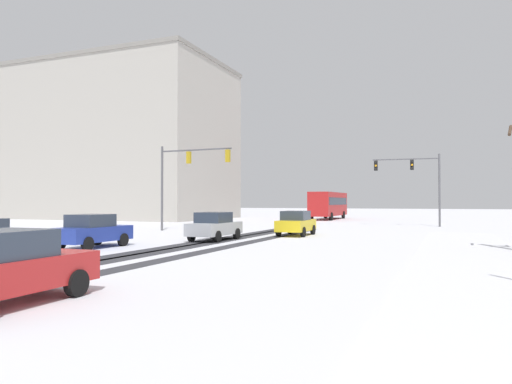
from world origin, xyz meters
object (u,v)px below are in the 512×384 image
traffic_signal_far_right (415,175)px  traffic_signal_near_left (185,170)px  office_building_far_left_block (123,143)px  car_blue_third (92,231)px  car_red_fifth (4,267)px  car_silver_second (214,226)px  bus_oncoming (329,203)px  car_yellow_cab_lead (296,223)px

traffic_signal_far_right → traffic_signal_near_left: size_ratio=1.00×
traffic_signal_near_left → office_building_far_left_block: size_ratio=0.24×
car_blue_third → office_building_far_left_block: bearing=125.4°
traffic_signal_far_right → car_blue_third: traffic_signal_far_right is taller
traffic_signal_far_right → car_red_fifth: bearing=-99.3°
car_silver_second → bus_oncoming: bearing=92.3°
traffic_signal_far_right → car_yellow_cab_lead: bearing=-113.4°
car_silver_second → car_blue_third: 7.12m
bus_oncoming → traffic_signal_near_left: bearing=-99.1°
traffic_signal_far_right → car_yellow_cab_lead: (-6.60, -15.27, -3.82)m
car_red_fifth → office_building_far_left_block: (-31.59, 45.54, 9.28)m
car_red_fifth → office_building_far_left_block: office_building_far_left_block is taller
traffic_signal_near_left → office_building_far_left_block: 31.34m
car_red_fifth → car_blue_third: bearing=122.8°
traffic_signal_far_right → car_blue_third: 30.27m
car_yellow_cab_lead → car_blue_third: (-6.70, -11.66, 0.00)m
car_red_fifth → traffic_signal_far_right: bearing=80.7°
traffic_signal_far_right → traffic_signal_near_left: bearing=-138.5°
car_blue_third → car_red_fifth: 13.06m
office_building_far_left_block → car_silver_second: bearing=-45.4°
car_yellow_cab_lead → car_red_fifth: size_ratio=1.00×
traffic_signal_far_right → office_building_far_left_block: office_building_far_left_block is taller
car_silver_second → bus_oncoming: 34.76m
car_blue_third → traffic_signal_near_left: bearing=100.6°
car_silver_second → office_building_far_left_block: 40.88m
bus_oncoming → office_building_far_left_block: 28.50m
car_silver_second → car_red_fifth: 17.58m
car_red_fifth → office_building_far_left_block: size_ratio=0.15×
bus_oncoming → car_silver_second: bearing=-87.7°
traffic_signal_far_right → car_red_fifth: size_ratio=1.57×
car_silver_second → bus_oncoming: size_ratio=0.37×
traffic_signal_far_right → office_building_far_left_block: (-37.83, 7.62, 5.46)m
car_yellow_cab_lead → office_building_far_left_block: size_ratio=0.15×
car_yellow_cab_lead → traffic_signal_far_right: bearing=66.6°
office_building_far_left_block → car_yellow_cab_lead: bearing=-36.2°
car_yellow_cab_lead → car_silver_second: size_ratio=1.00×
traffic_signal_near_left → car_blue_third: traffic_signal_near_left is taller
car_yellow_cab_lead → bus_oncoming: bearing=99.1°
bus_oncoming → office_building_far_left_block: office_building_far_left_block is taller
traffic_signal_far_right → car_yellow_cab_lead: size_ratio=1.57×
traffic_signal_far_right → office_building_far_left_block: 38.97m
car_silver_second → car_yellow_cab_lead: bearing=59.1°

